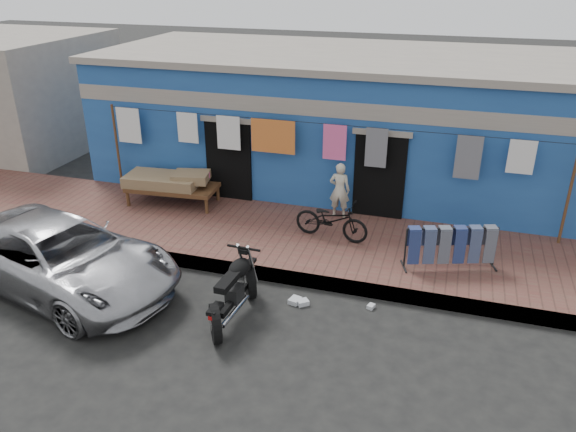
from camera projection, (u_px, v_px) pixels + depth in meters
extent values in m
plane|color=black|center=(252.00, 330.00, 9.02)|extent=(80.00, 80.00, 0.00)
cube|color=brown|center=(302.00, 242.00, 11.58)|extent=(28.00, 3.00, 0.25)
cube|color=gray|center=(281.00, 276.00, 10.32)|extent=(28.00, 0.10, 0.25)
cube|color=#20488B|center=(345.00, 123.00, 14.43)|extent=(12.00, 5.00, 3.20)
cube|color=#9E9384|center=(323.00, 108.00, 11.92)|extent=(12.00, 0.14, 0.35)
cube|color=#9E9384|center=(348.00, 56.00, 13.73)|extent=(12.20, 5.20, 0.16)
cube|color=black|center=(229.00, 166.00, 13.06)|extent=(1.10, 0.10, 2.10)
cube|color=black|center=(379.00, 182.00, 12.13)|extent=(1.10, 0.10, 2.10)
cylinder|color=brown|center=(117.00, 148.00, 13.51)|extent=(0.06, 0.06, 2.10)
cylinder|color=brown|center=(569.00, 194.00, 10.83)|extent=(0.06, 0.06, 2.10)
cylinder|color=black|center=(320.00, 123.00, 11.75)|extent=(10.00, 0.01, 0.01)
cube|color=silver|center=(129.00, 125.00, 13.16)|extent=(0.60, 0.02, 0.84)
cube|color=silver|center=(188.00, 128.00, 12.72)|extent=(0.50, 0.02, 0.70)
cube|color=silver|center=(228.00, 133.00, 12.47)|extent=(0.55, 0.02, 0.77)
cube|color=#CC4C26|center=(273.00, 136.00, 12.18)|extent=(1.00, 0.02, 0.75)
cube|color=#E65594|center=(335.00, 142.00, 11.82)|extent=(0.50, 0.02, 0.77)
cube|color=slate|center=(376.00, 148.00, 11.60)|extent=(0.45, 0.02, 0.84)
cube|color=slate|center=(468.00, 158.00, 11.12)|extent=(0.50, 0.02, 0.90)
cube|color=silver|center=(521.00, 157.00, 10.82)|extent=(0.50, 0.02, 0.68)
imported|color=#A9A9AE|center=(61.00, 256.00, 9.94)|extent=(4.99, 3.14, 1.30)
imported|color=beige|center=(340.00, 190.00, 12.17)|extent=(0.45, 0.31, 1.24)
imported|color=black|center=(332.00, 216.00, 11.26)|extent=(1.58, 0.74, 0.99)
cube|color=silver|center=(303.00, 302.00, 9.68)|extent=(0.24, 0.24, 0.09)
cube|color=silver|center=(371.00, 306.00, 9.59)|extent=(0.14, 0.16, 0.07)
cube|color=silver|center=(295.00, 300.00, 9.74)|extent=(0.22, 0.25, 0.09)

